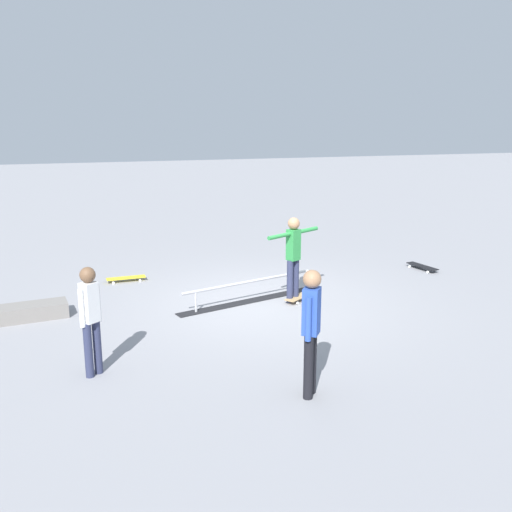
% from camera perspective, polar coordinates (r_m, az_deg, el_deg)
% --- Properties ---
extents(ground_plane, '(60.00, 60.00, 0.00)m').
position_cam_1_polar(ground_plane, '(11.06, 0.65, -4.48)').
color(ground_plane, gray).
extents(grind_rail, '(2.87, 1.13, 0.41)m').
position_cam_1_polar(grind_rail, '(11.06, -0.68, -3.51)').
color(grind_rail, black).
rests_on(grind_rail, ground_plane).
extents(skate_ledge, '(2.05, 0.78, 0.26)m').
position_cam_1_polar(skate_ledge, '(10.90, -22.93, -5.23)').
color(skate_ledge, gray).
rests_on(skate_ledge, ground_plane).
extents(skater_main, '(1.16, 0.68, 1.59)m').
position_cam_1_polar(skater_main, '(10.88, 3.60, 0.25)').
color(skater_main, '#2D3351').
rests_on(skater_main, ground_plane).
extents(skateboard_main, '(0.76, 0.64, 0.09)m').
position_cam_1_polar(skateboard_main, '(11.22, 4.33, -3.86)').
color(skateboard_main, tan).
rests_on(skateboard_main, ground_plane).
extents(bystander_blue_shirt, '(0.28, 0.35, 1.64)m').
position_cam_1_polar(bystander_blue_shirt, '(7.34, 5.31, -6.73)').
color(bystander_blue_shirt, black).
rests_on(bystander_blue_shirt, ground_plane).
extents(bystander_white_shirt, '(0.31, 0.27, 1.52)m').
position_cam_1_polar(bystander_white_shirt, '(8.19, -15.63, -5.50)').
color(bystander_white_shirt, '#2D3351').
rests_on(bystander_white_shirt, ground_plane).
extents(loose_skateboard_black, '(0.41, 0.82, 0.09)m').
position_cam_1_polar(loose_skateboard_black, '(13.74, 15.70, -0.97)').
color(loose_skateboard_black, black).
rests_on(loose_skateboard_black, ground_plane).
extents(loose_skateboard_yellow, '(0.81, 0.30, 0.09)m').
position_cam_1_polar(loose_skateboard_yellow, '(12.63, -12.40, -2.08)').
color(loose_skateboard_yellow, yellow).
rests_on(loose_skateboard_yellow, ground_plane).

